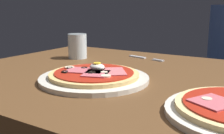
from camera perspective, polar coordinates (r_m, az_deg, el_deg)
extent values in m
cube|color=brown|center=(0.80, 4.15, -3.07)|extent=(1.10, 0.79, 0.04)
cylinder|color=#3C2715|center=(1.45, -7.28, -12.11)|extent=(0.07, 0.07, 0.74)
cylinder|color=silver|center=(0.73, -3.77, -2.42)|extent=(0.29, 0.29, 0.01)
cylinder|color=#DBB26B|center=(0.73, -3.78, -1.58)|extent=(0.24, 0.24, 0.01)
cylinder|color=#A82314|center=(0.73, -3.79, -1.08)|extent=(0.21, 0.21, 0.00)
torus|color=black|center=(0.70, -4.51, -1.30)|extent=(0.02, 0.02, 0.00)
torus|color=black|center=(0.77, -8.91, -0.20)|extent=(0.02, 0.02, 0.00)
torus|color=black|center=(0.72, -9.92, -1.01)|extent=(0.02, 0.02, 0.00)
torus|color=black|center=(0.76, -5.86, -0.21)|extent=(0.02, 0.02, 0.00)
torus|color=black|center=(0.71, -4.22, -1.13)|extent=(0.02, 0.02, 0.00)
cube|color=#D16B70|center=(0.72, 0.49, -0.95)|extent=(0.10, 0.10, 0.00)
cube|color=#C65B66|center=(0.70, -3.36, -1.37)|extent=(0.08, 0.09, 0.00)
cube|color=#C65B66|center=(0.73, -5.71, -0.74)|extent=(0.12, 0.09, 0.00)
cylinder|color=beige|center=(0.71, -1.64, -1.15)|extent=(0.02, 0.02, 0.00)
cylinder|color=beige|center=(0.67, -0.97, -1.95)|extent=(0.03, 0.03, 0.00)
cylinder|color=beige|center=(0.77, -8.92, -0.11)|extent=(0.03, 0.03, 0.00)
ellipsoid|color=white|center=(0.73, -3.16, 0.00)|extent=(0.04, 0.03, 0.02)
cylinder|color=yellow|center=(0.73, -3.16, 0.76)|extent=(0.02, 0.02, 0.00)
cube|color=#C65B66|center=(0.52, 20.64, -6.90)|extent=(0.09, 0.09, 0.00)
cylinder|color=beige|center=(0.53, 19.33, -6.40)|extent=(0.02, 0.02, 0.00)
cylinder|color=silver|center=(1.06, -7.29, 4.39)|extent=(0.07, 0.07, 0.09)
cylinder|color=silver|center=(1.06, -7.24, 2.54)|extent=(0.06, 0.06, 0.02)
cube|color=silver|center=(1.07, 5.37, 2.14)|extent=(0.08, 0.03, 0.00)
cube|color=silver|center=(1.01, 9.45, 1.38)|extent=(0.04, 0.01, 0.00)
cube|color=silver|center=(1.01, 9.59, 1.41)|extent=(0.04, 0.01, 0.00)
cube|color=silver|center=(1.02, 9.74, 1.45)|extent=(0.04, 0.01, 0.00)
cube|color=silver|center=(1.02, 9.88, 1.48)|extent=(0.04, 0.01, 0.00)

